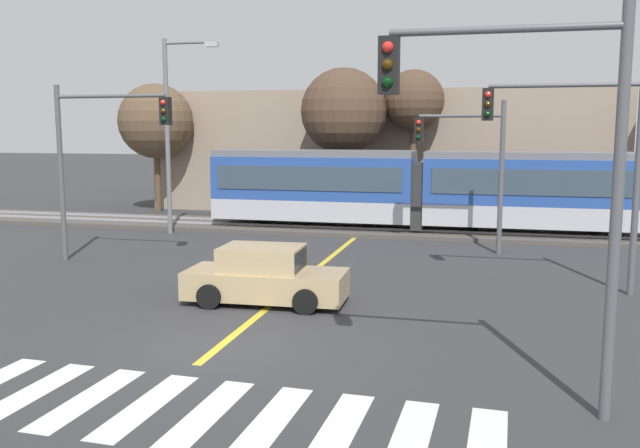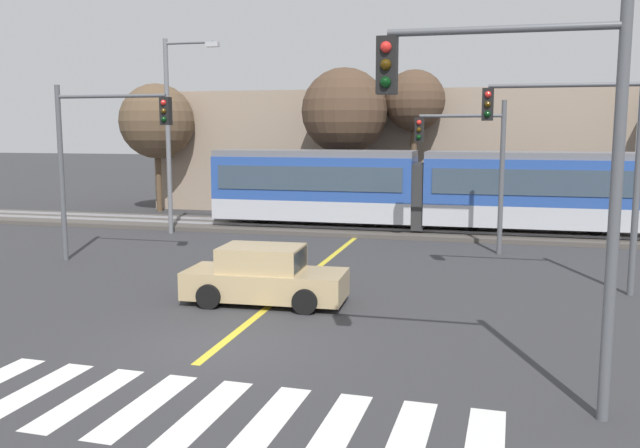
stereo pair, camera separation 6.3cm
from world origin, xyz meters
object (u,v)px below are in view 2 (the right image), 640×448
bare_tree_west (345,111)px  traffic_light_near_right (534,148)px  light_rail_tram (420,187)px  bare_tree_east (414,102)px  traffic_light_far_right (471,155)px  street_lamp_west (173,123)px  traffic_light_mid_left (97,144)px  sedan_crossing (265,277)px  traffic_light_mid_right (583,145)px  bare_tree_far_west (157,121)px

bare_tree_west → traffic_light_near_right: bearing=-70.9°
light_rail_tram → bare_tree_east: (-0.83, 4.64, 3.85)m
traffic_light_near_right → traffic_light_far_right: 14.46m
street_lamp_west → traffic_light_mid_left: bearing=-86.2°
bare_tree_west → bare_tree_east: 3.51m
sedan_crossing → bare_tree_west: (-1.49, 16.83, 4.72)m
light_rail_tram → traffic_light_mid_right: bearing=-61.2°
traffic_light_mid_left → bare_tree_east: bearing=56.7°
traffic_light_mid_right → sedan_crossing: bearing=-158.0°
traffic_light_mid_left → traffic_light_mid_right: (15.31, -0.60, 0.07)m
light_rail_tram → traffic_light_near_right: size_ratio=2.88×
traffic_light_far_right → street_lamp_west: bearing=172.5°
traffic_light_mid_left → traffic_light_far_right: 13.13m
light_rail_tram → sedan_crossing: 13.42m
traffic_light_mid_left → traffic_light_mid_right: traffic_light_mid_right is taller
traffic_light_mid_left → bare_tree_far_west: bearing=109.8°
light_rail_tram → street_lamp_west: street_lamp_west is taller
traffic_light_mid_right → bare_tree_far_west: bearing=144.7°
bare_tree_far_west → street_lamp_west: bearing=-57.9°
sedan_crossing → traffic_light_mid_left: size_ratio=0.71×
traffic_light_mid_left → street_lamp_west: (-0.44, 6.57, 0.76)m
traffic_light_mid_right → bare_tree_far_west: (-20.27, 14.36, 0.85)m
bare_tree_far_west → bare_tree_east: 14.08m
bare_tree_far_west → bare_tree_west: bearing=-4.3°
traffic_light_near_right → street_lamp_west: size_ratio=0.77×
traffic_light_near_right → sedan_crossing: bearing=138.3°
traffic_light_far_right → sedan_crossing: bearing=-119.4°
light_rail_tram → traffic_light_mid_right: (5.39, -9.81, 2.06)m
traffic_light_mid_left → traffic_light_far_right: bearing=22.0°
sedan_crossing → traffic_light_far_right: (4.95, 8.79, 2.92)m
traffic_light_mid_right → traffic_light_far_right: bearing=119.7°
traffic_light_mid_right → traffic_light_near_right: size_ratio=0.96×
bare_tree_west → light_rail_tram: bearing=-41.8°
bare_tree_east → sedan_crossing: bearing=-96.0°
traffic_light_near_right → street_lamp_west: bearing=131.0°
traffic_light_mid_left → bare_tree_west: bearing=66.1°
light_rail_tram → traffic_light_mid_left: traffic_light_mid_left is taller
bare_tree_east → traffic_light_mid_left: bearing=-123.3°
traffic_light_far_right → bare_tree_east: size_ratio=0.75×
bare_tree_far_west → bare_tree_west: bare_tree_west is taller
traffic_light_far_right → bare_tree_far_west: bearing=152.7°
traffic_light_mid_left → bare_tree_west: size_ratio=0.80×
light_rail_tram → sedan_crossing: (-2.71, -13.07, -1.35)m
sedan_crossing → traffic_light_far_right: traffic_light_far_right is taller
traffic_light_far_right → street_lamp_west: street_lamp_west is taller
traffic_light_far_right → street_lamp_west: (-12.60, 1.65, 1.17)m
light_rail_tram → bare_tree_east: bearing=100.2°
street_lamp_west → light_rail_tram: bearing=14.3°
traffic_light_mid_right → traffic_light_far_right: size_ratio=1.11×
traffic_light_near_right → bare_tree_west: bearing=109.1°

